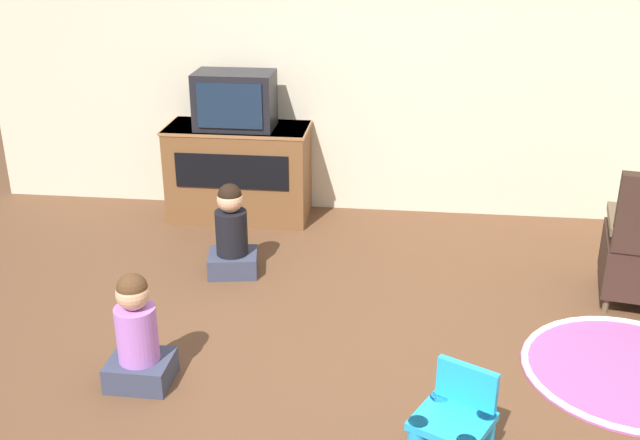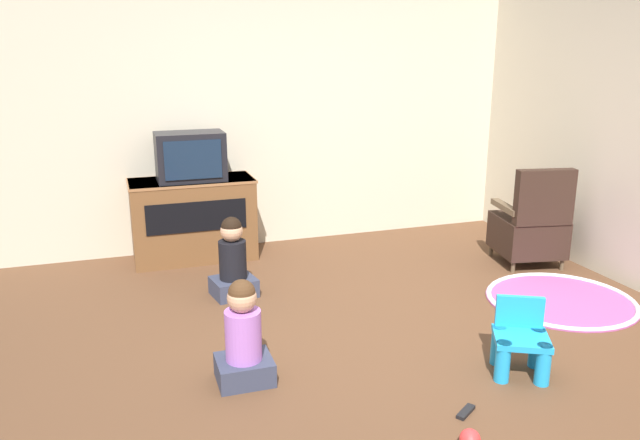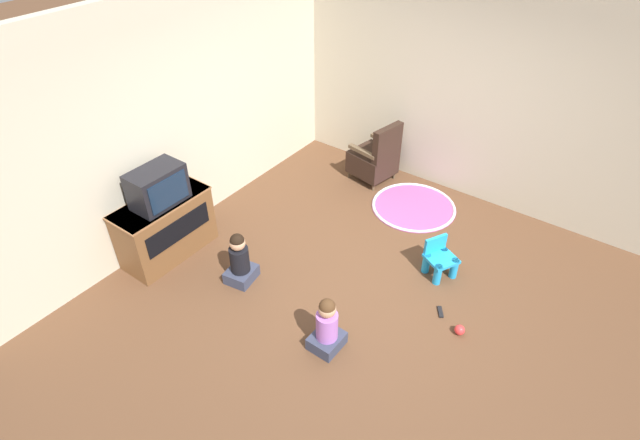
{
  "view_description": "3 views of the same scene",
  "coord_description": "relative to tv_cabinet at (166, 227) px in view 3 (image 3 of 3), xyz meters",
  "views": [
    {
      "loc": [
        0.36,
        -3.23,
        2.28
      ],
      "look_at": [
        -0.08,
        0.51,
        0.71
      ],
      "focal_mm": 42.0,
      "sensor_mm": 36.0,
      "label": 1
    },
    {
      "loc": [
        -1.57,
        -3.31,
        1.88
      ],
      "look_at": [
        -0.26,
        0.58,
        0.73
      ],
      "focal_mm": 35.0,
      "sensor_mm": 36.0,
      "label": 2
    },
    {
      "loc": [
        -3.48,
        -1.86,
        3.94
      ],
      "look_at": [
        -0.16,
        0.56,
        0.76
      ],
      "focal_mm": 28.0,
      "sensor_mm": 36.0,
      "label": 3
    }
  ],
  "objects": [
    {
      "name": "tv_cabinet",
      "position": [
        0.0,
        0.0,
        0.0
      ],
      "size": [
        1.1,
        0.5,
        0.74
      ],
      "color": "brown",
      "rests_on": "ground_plane"
    },
    {
      "name": "yellow_kid_chair",
      "position": [
        1.55,
        -2.72,
        -0.2
      ],
      "size": [
        0.41,
        0.41,
        0.44
      ],
      "rotation": [
        0.0,
        0.0,
        -0.48
      ],
      "color": "#1E99DB",
      "rests_on": "ground_plane"
    },
    {
      "name": "remote_control",
      "position": [
        1.01,
        -3.0,
        -0.37
      ],
      "size": [
        0.15,
        0.12,
        0.02
      ],
      "rotation": [
        0.0,
        0.0,
        0.6
      ],
      "color": "black",
      "rests_on": "ground_plane"
    },
    {
      "name": "ground_plane",
      "position": [
        0.92,
        -2.2,
        -0.38
      ],
      "size": [
        30.0,
        30.0,
        0.0
      ],
      "primitive_type": "plane",
      "color": "brown"
    },
    {
      "name": "child_watching_center",
      "position": [
        0.16,
        -0.99,
        -0.11
      ],
      "size": [
        0.37,
        0.33,
        0.64
      ],
      "rotation": [
        0.0,
        0.0,
        0.17
      ],
      "color": "#33384C",
      "rests_on": "ground_plane"
    },
    {
      "name": "wall_right",
      "position": [
        3.29,
        -2.41,
        1.01
      ],
      "size": [
        0.12,
        5.59,
        2.78
      ],
      "color": "beige",
      "rests_on": "ground_plane"
    },
    {
      "name": "toy_ball",
      "position": [
        0.87,
        -3.27,
        -0.33
      ],
      "size": [
        0.1,
        0.1,
        0.1
      ],
      "color": "red",
      "rests_on": "ground_plane"
    },
    {
      "name": "wall_back",
      "position": [
        0.63,
        0.33,
        1.01
      ],
      "size": [
        5.43,
        0.12,
        2.78
      ],
      "color": "beige",
      "rests_on": "ground_plane"
    },
    {
      "name": "play_mat",
      "position": [
        2.52,
        -1.91,
        -0.37
      ],
      "size": [
        1.12,
        1.12,
        0.04
      ],
      "color": "#A54C8C",
      "rests_on": "ground_plane"
    },
    {
      "name": "black_armchair",
      "position": [
        2.79,
        -1.12,
        -0.04
      ],
      "size": [
        0.62,
        0.65,
        0.9
      ],
      "rotation": [
        0.0,
        0.0,
        2.96
      ],
      "color": "brown",
      "rests_on": "ground_plane"
    },
    {
      "name": "television",
      "position": [
        0.0,
        -0.04,
        0.57
      ],
      "size": [
        0.59,
        0.37,
        0.42
      ],
      "color": "black",
      "rests_on": "tv_cabinet"
    },
    {
      "name": "child_watching_left",
      "position": [
        -0.03,
        -2.29,
        -0.11
      ],
      "size": [
        0.32,
        0.28,
        0.63
      ],
      "rotation": [
        0.0,
        0.0,
        -0.01
      ],
      "color": "#33384C",
      "rests_on": "ground_plane"
    }
  ]
}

